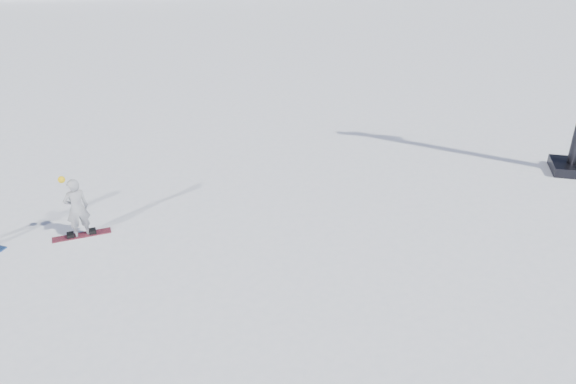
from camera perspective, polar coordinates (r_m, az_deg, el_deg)
The scene contains 3 objects.
ground at distance 15.22m, azimuth -24.18°, elevation -6.70°, with size 420.00×420.00×0.00m, color white.
snowboarder_woman at distance 15.63m, azimuth -20.69°, elevation -1.51°, with size 0.72×0.62×1.82m.
snowboard_woman at distance 16.01m, azimuth -20.20°, elevation -4.13°, with size 1.50×0.28×0.03m, color maroon.
Camera 1 is at (4.95, -12.11, 7.78)m, focal length 35.00 mm.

